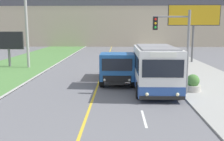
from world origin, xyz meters
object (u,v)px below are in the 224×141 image
dump_truck (117,68)px  planter_round_third (163,62)px  traffic_light_mast (177,41)px  utility_pole_far (27,24)px  billboard_large (194,17)px  planter_round_second (176,70)px  city_bus (156,69)px  billboard_small (8,42)px  planter_round_near (193,84)px

dump_truck → planter_round_third: size_ratio=5.35×
traffic_light_mast → utility_pole_far: bearing=140.3°
billboard_large → planter_round_third: bearing=-134.9°
dump_truck → planter_round_second: dump_truck is taller
planter_round_second → billboard_large: bearing=67.3°
utility_pole_far → billboard_large: (18.38, 4.46, 0.79)m
dump_truck → planter_round_second: 5.78m
billboard_large → planter_round_third: billboard_large is taller
city_bus → billboard_small: size_ratio=1.49×
billboard_large → billboard_small: 21.20m
city_bus → billboard_large: size_ratio=0.82×
dump_truck → utility_pole_far: utility_pole_far is taller
billboard_large → planter_round_third: 7.60m
billboard_small → utility_pole_far: bearing=-15.7°
traffic_light_mast → planter_round_near: 3.19m
billboard_large → billboard_small: billboard_large is taller
planter_round_second → planter_round_near: bearing=-90.2°
billboard_small → planter_round_near: size_ratio=3.39×
planter_round_near → utility_pole_far: bearing=144.7°
traffic_light_mast → billboard_small: traffic_light_mast is taller
billboard_small → billboard_large: bearing=10.4°
city_bus → billboard_small: billboard_small is taller
dump_truck → billboard_large: billboard_large is taller
planter_round_near → planter_round_third: bearing=91.1°
billboard_large → utility_pole_far: bearing=-166.4°
planter_round_second → planter_round_third: size_ratio=1.04×
billboard_large → city_bus: bearing=-113.5°
billboard_large → billboard_small: size_ratio=1.81×
billboard_large → planter_round_near: bearing=-105.1°
planter_round_second → planter_round_third: 5.25m
utility_pole_far → billboard_small: (-2.30, 0.64, -1.89)m
dump_truck → billboard_small: bearing=144.4°
traffic_light_mast → planter_round_second: traffic_light_mast is taller
billboard_large → billboard_small: bearing=-169.6°
traffic_light_mast → planter_round_near: (1.30, 0.70, -2.82)m
planter_round_second → traffic_light_mast: bearing=-102.5°
billboard_large → planter_round_near: size_ratio=6.13×
utility_pole_far → planter_round_near: 18.12m
city_bus → planter_round_second: (2.49, 5.34, -0.95)m
utility_pole_far → planter_round_second: 15.79m
utility_pole_far → planter_round_third: 14.78m
traffic_light_mast → billboard_large: (5.26, 15.36, 1.98)m
planter_round_near → planter_round_second: bearing=89.8°
city_bus → utility_pole_far: (-11.95, 10.30, 3.04)m
traffic_light_mast → billboard_large: bearing=71.1°
city_bus → planter_round_third: 10.87m
utility_pole_far → traffic_light_mast: (13.13, -10.90, -1.19)m
city_bus → billboard_large: 16.54m
dump_truck → city_bus: bearing=-45.2°
dump_truck → traffic_light_mast: size_ratio=1.15×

